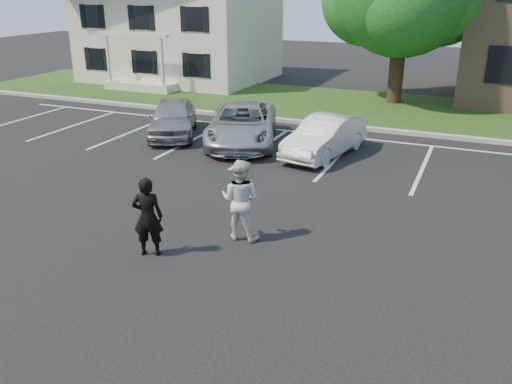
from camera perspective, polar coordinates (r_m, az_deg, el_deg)
ground_plane at (r=11.55m, az=-1.97°, el=-7.45°), size 90.00×90.00×0.00m
curb at (r=22.28m, az=11.27°, el=6.59°), size 40.00×0.30×0.15m
grass_strip at (r=26.11m, az=13.20°, el=8.49°), size 44.00×8.00×0.08m
stall_lines at (r=19.16m, az=13.35°, el=3.84°), size 34.00×5.36×0.01m
house at (r=33.95m, az=-8.00°, el=18.12°), size 10.30×9.22×7.60m
man_black_suit at (r=11.74m, az=-11.33°, el=-2.58°), size 0.76×0.63×1.77m
man_white_shirt at (r=12.24m, az=-1.66°, el=-0.82°), size 0.94×0.74×1.89m
car_silver_west at (r=21.18m, az=-8.75°, el=7.76°), size 3.30×4.43×1.40m
car_silver_minivan at (r=19.88m, az=-1.48°, el=7.14°), size 3.96×5.63×1.43m
car_white_sedan at (r=18.58m, az=7.26°, el=5.79°), size 2.11×4.16×1.31m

